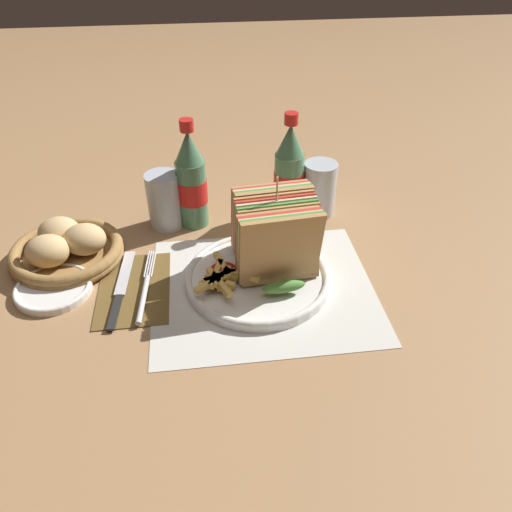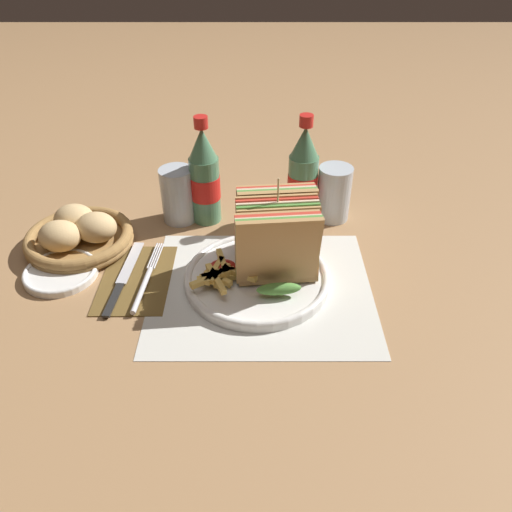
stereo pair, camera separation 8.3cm
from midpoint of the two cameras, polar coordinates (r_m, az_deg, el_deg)
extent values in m
plane|color=#9E754C|center=(0.83, 2.24, -3.96)|extent=(4.00, 4.00, 0.00)
cube|color=silver|center=(0.83, 3.38, -3.73)|extent=(0.36, 0.31, 0.00)
cylinder|color=white|center=(0.84, 2.85, -2.74)|extent=(0.24, 0.24, 0.01)
torus|color=white|center=(0.83, 2.87, -2.37)|extent=(0.24, 0.24, 0.01)
cube|color=tan|center=(0.76, 5.53, 0.35)|extent=(0.13, 0.04, 0.13)
cube|color=#518E3D|center=(0.77, 5.43, 0.61)|extent=(0.13, 0.04, 0.13)
cube|color=beige|center=(0.78, 5.33, 0.86)|extent=(0.13, 0.04, 0.13)
cube|color=red|center=(0.78, 5.23, 1.10)|extent=(0.13, 0.04, 0.13)
cube|color=tan|center=(0.79, 5.13, 1.34)|extent=(0.13, 0.04, 0.13)
ellipsoid|color=#518E3D|center=(0.78, 5.56, -3.88)|extent=(0.07, 0.03, 0.02)
cube|color=tan|center=(0.78, 5.54, 0.93)|extent=(0.13, 0.04, 0.13)
cube|color=#518E3D|center=(0.79, 5.45, 1.33)|extent=(0.13, 0.04, 0.13)
cube|color=beige|center=(0.79, 5.36, 1.72)|extent=(0.13, 0.04, 0.13)
cube|color=red|center=(0.80, 5.27, 2.11)|extent=(0.13, 0.04, 0.13)
cube|color=tan|center=(0.81, 5.19, 2.49)|extent=(0.13, 0.04, 0.13)
ellipsoid|color=#518E3D|center=(0.82, 5.32, -1.94)|extent=(0.07, 0.03, 0.02)
cube|color=tan|center=(0.83, 5.06, 3.81)|extent=(0.13, 0.04, 0.13)
cube|color=#518E3D|center=(0.84, 4.97, 4.02)|extent=(0.13, 0.04, 0.13)
cube|color=beige|center=(0.85, 4.88, 4.22)|extent=(0.13, 0.04, 0.13)
cube|color=red|center=(0.85, 4.79, 4.42)|extent=(0.13, 0.04, 0.13)
cube|color=tan|center=(0.86, 4.71, 4.61)|extent=(0.13, 0.04, 0.13)
ellipsoid|color=#518E3D|center=(0.85, 5.10, -0.15)|extent=(0.07, 0.03, 0.02)
cylinder|color=tan|center=(0.79, 5.31, 3.38)|extent=(0.00, 0.00, 0.17)
cube|color=#E0B756|center=(0.81, -1.75, -2.47)|extent=(0.06, 0.02, 0.01)
cube|color=#E0B756|center=(0.81, -1.13, -2.84)|extent=(0.02, 0.05, 0.01)
cube|color=#E0B756|center=(0.81, -1.55, -2.85)|extent=(0.05, 0.04, 0.01)
cube|color=#E0B756|center=(0.82, -0.89, -2.11)|extent=(0.06, 0.05, 0.01)
cube|color=#E0B756|center=(0.80, -1.30, -2.28)|extent=(0.03, 0.05, 0.01)
cube|color=#E0B756|center=(0.81, -1.95, -1.78)|extent=(0.03, 0.07, 0.01)
cube|color=#E0B756|center=(0.83, -1.11, -0.83)|extent=(0.03, 0.07, 0.01)
cube|color=#E0B756|center=(0.80, -1.54, -2.34)|extent=(0.05, 0.03, 0.01)
cube|color=#E0B756|center=(0.81, 0.98, -2.01)|extent=(0.06, 0.04, 0.01)
cube|color=#E0B756|center=(0.79, -1.75, -2.73)|extent=(0.04, 0.07, 0.01)
cube|color=#E0B756|center=(0.80, -1.85, -2.07)|extent=(0.05, 0.03, 0.01)
cube|color=#E0B756|center=(0.79, -2.44, -2.71)|extent=(0.06, 0.05, 0.01)
ellipsoid|color=maroon|center=(0.83, -1.07, -1.38)|extent=(0.05, 0.04, 0.02)
cube|color=brown|center=(0.86, -10.98, -2.65)|extent=(0.12, 0.18, 0.00)
cylinder|color=silver|center=(0.82, -10.22, -3.94)|extent=(0.02, 0.11, 0.01)
cylinder|color=silver|center=(0.90, -9.32, -0.06)|extent=(0.01, 0.07, 0.00)
cylinder|color=silver|center=(0.89, -9.07, -0.07)|extent=(0.01, 0.07, 0.00)
cylinder|color=silver|center=(0.89, -8.82, -0.09)|extent=(0.01, 0.07, 0.00)
cylinder|color=silver|center=(0.89, -8.57, -0.10)|extent=(0.01, 0.07, 0.00)
cube|color=black|center=(0.82, -13.36, -5.03)|extent=(0.02, 0.08, 0.00)
cube|color=silver|center=(0.89, -11.73, -0.84)|extent=(0.03, 0.12, 0.00)
cylinder|color=#4C7F5B|center=(0.97, -3.48, 7.47)|extent=(0.06, 0.06, 0.13)
cylinder|color=red|center=(0.96, -3.50, 7.81)|extent=(0.06, 0.06, 0.05)
cone|color=#4C7F5B|center=(0.92, -3.70, 12.63)|extent=(0.05, 0.05, 0.06)
cylinder|color=red|center=(0.91, -3.81, 14.94)|extent=(0.03, 0.03, 0.02)
cylinder|color=#4C7F5B|center=(0.98, 7.61, 7.64)|extent=(0.06, 0.06, 0.13)
cylinder|color=red|center=(0.98, 7.64, 7.98)|extent=(0.06, 0.06, 0.05)
cone|color=#4C7F5B|center=(0.94, 8.08, 12.72)|extent=(0.05, 0.05, 0.06)
cylinder|color=red|center=(0.92, 8.30, 15.00)|extent=(0.03, 0.03, 0.02)
cylinder|color=silver|center=(1.00, 11.15, 6.98)|extent=(0.07, 0.07, 0.11)
cylinder|color=silver|center=(0.98, -6.64, 6.84)|extent=(0.07, 0.07, 0.11)
cylinder|color=black|center=(1.00, -6.49, 5.07)|extent=(0.06, 0.06, 0.04)
cylinder|color=olive|center=(0.96, -17.22, 1.25)|extent=(0.18, 0.18, 0.01)
torus|color=olive|center=(0.96, -17.28, 1.55)|extent=(0.19, 0.19, 0.02)
torus|color=olive|center=(0.95, -17.39, 2.04)|extent=(0.19, 0.19, 0.02)
ellipsoid|color=tan|center=(0.93, -15.55, 3.05)|extent=(0.07, 0.06, 0.06)
ellipsoid|color=tan|center=(0.97, -17.93, 3.93)|extent=(0.07, 0.06, 0.06)
ellipsoid|color=tan|center=(0.93, -19.32, 2.04)|extent=(0.07, 0.06, 0.06)
cylinder|color=white|center=(0.90, -19.10, -1.99)|extent=(0.12, 0.12, 0.01)
torus|color=white|center=(0.90, -19.16, -1.74)|extent=(0.12, 0.12, 0.01)
camera|label=1|loc=(0.04, -87.14, 2.13)|focal=35.00mm
camera|label=2|loc=(0.04, 92.86, -2.13)|focal=35.00mm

